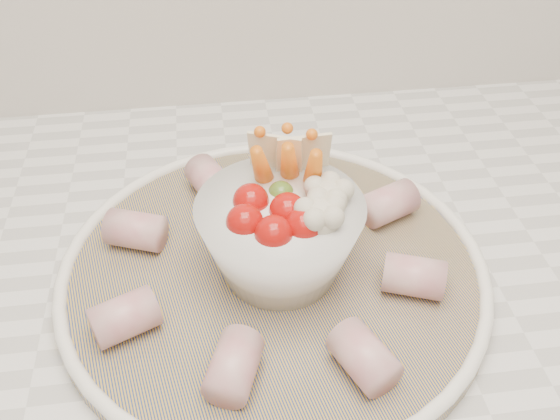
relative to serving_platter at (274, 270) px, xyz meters
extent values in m
cube|color=silver|center=(-0.03, 0.01, -0.03)|extent=(2.04, 0.62, 0.04)
cylinder|color=navy|center=(0.00, 0.00, 0.00)|extent=(0.45, 0.45, 0.01)
torus|color=white|center=(0.00, 0.00, 0.00)|extent=(0.38, 0.38, 0.01)
sphere|color=#A80E0A|center=(-0.02, -0.02, 0.08)|extent=(0.03, 0.03, 0.03)
sphere|color=#A80E0A|center=(0.00, -0.04, 0.08)|extent=(0.03, 0.03, 0.03)
sphere|color=#A80E0A|center=(0.02, -0.03, 0.08)|extent=(0.03, 0.03, 0.03)
sphere|color=#A80E0A|center=(-0.02, 0.00, 0.08)|extent=(0.03, 0.03, 0.03)
sphere|color=#A80E0A|center=(0.01, -0.01, 0.08)|extent=(0.03, 0.03, 0.03)
sphere|color=#4D7326|center=(0.01, 0.02, 0.07)|extent=(0.02, 0.02, 0.02)
cone|color=orange|center=(-0.01, 0.03, 0.09)|extent=(0.04, 0.05, 0.07)
cone|color=orange|center=(0.02, 0.03, 0.09)|extent=(0.03, 0.05, 0.07)
cone|color=orange|center=(0.04, 0.02, 0.09)|extent=(0.02, 0.05, 0.07)
sphere|color=beige|center=(0.04, 0.00, 0.08)|extent=(0.03, 0.03, 0.03)
sphere|color=beige|center=(0.03, -0.03, 0.08)|extent=(0.03, 0.03, 0.03)
cube|color=beige|center=(0.01, 0.05, 0.09)|extent=(0.05, 0.03, 0.05)
cube|color=beige|center=(0.03, 0.04, 0.09)|extent=(0.05, 0.02, 0.05)
cylinder|color=#B5525F|center=(0.11, -0.04, 0.02)|extent=(0.06, 0.05, 0.03)
cylinder|color=#B5525F|center=(0.12, 0.05, 0.02)|extent=(0.06, 0.05, 0.03)
cylinder|color=#B5525F|center=(0.05, 0.13, 0.02)|extent=(0.05, 0.06, 0.03)
cylinder|color=#B5525F|center=(-0.05, 0.11, 0.02)|extent=(0.05, 0.06, 0.03)
cylinder|color=#B5525F|center=(-0.12, 0.05, 0.02)|extent=(0.06, 0.05, 0.03)
cylinder|color=#B5525F|center=(-0.12, -0.06, 0.02)|extent=(0.06, 0.05, 0.03)
cylinder|color=#B5525F|center=(-0.04, -0.11, 0.02)|extent=(0.05, 0.06, 0.03)
cylinder|color=#B5525F|center=(0.05, -0.12, 0.02)|extent=(0.05, 0.06, 0.03)
camera|label=1|loc=(-0.05, -0.39, 0.40)|focal=40.00mm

